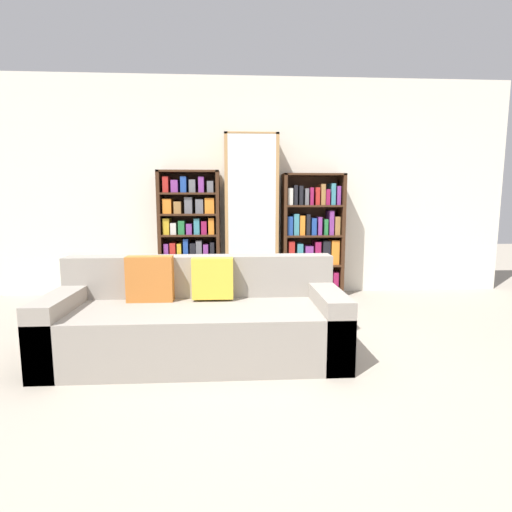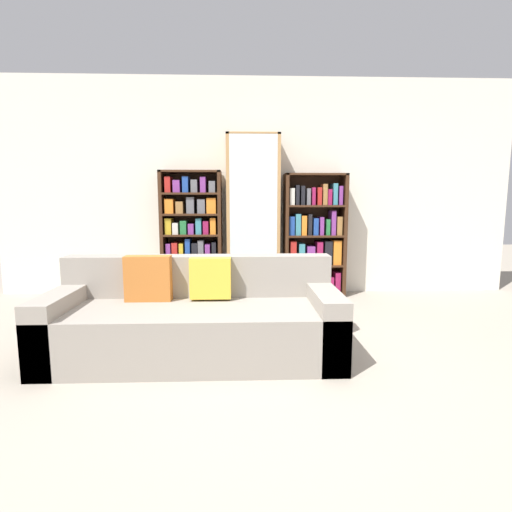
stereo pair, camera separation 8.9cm
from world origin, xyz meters
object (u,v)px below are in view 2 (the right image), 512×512
couch (195,321)px  bookshelf_right (314,239)px  display_cabinet (253,217)px  bookshelf_left (192,236)px  wine_bottle (313,302)px

couch → bookshelf_right: bearing=56.5°
display_cabinet → bookshelf_right: (0.77, 0.02, -0.28)m
couch → bookshelf_right: bookshelf_right is taller
couch → display_cabinet: bearing=75.2°
bookshelf_left → display_cabinet: (0.76, -0.02, 0.23)m
couch → bookshelf_left: (-0.25, 1.93, 0.48)m
bookshelf_left → wine_bottle: (1.35, -0.97, -0.60)m
couch → wine_bottle: 1.46m
bookshelf_right → couch: bearing=-123.5°
bookshelf_left → wine_bottle: bearing=-35.9°
couch → display_cabinet: (0.51, 1.91, 0.72)m
display_cabinet → wine_bottle: bearing=-58.5°
bookshelf_left → bookshelf_right: size_ratio=1.02×
display_cabinet → wine_bottle: display_cabinet is taller
bookshelf_right → wine_bottle: bearing=-100.5°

